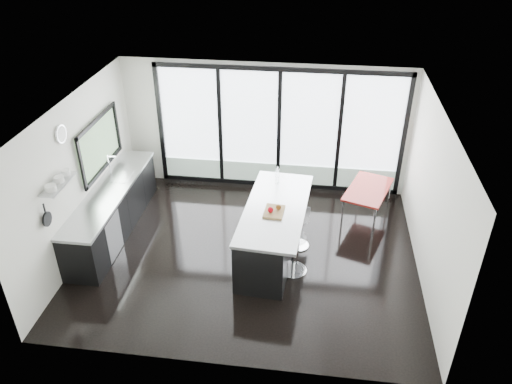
# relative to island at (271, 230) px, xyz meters

# --- Properties ---
(floor) EXTENTS (6.00, 5.00, 0.00)m
(floor) POSITION_rel_island_xyz_m (-0.39, -0.09, -0.51)
(floor) COLOR black
(floor) RESTS_ON ground
(ceiling) EXTENTS (6.00, 5.00, 0.00)m
(ceiling) POSITION_rel_island_xyz_m (-0.39, -0.09, 2.29)
(ceiling) COLOR white
(ceiling) RESTS_ON wall_back
(wall_back) EXTENTS (6.00, 0.09, 2.80)m
(wall_back) POSITION_rel_island_xyz_m (-0.12, 2.38, 0.76)
(wall_back) COLOR silver
(wall_back) RESTS_ON ground
(wall_front) EXTENTS (6.00, 0.00, 2.80)m
(wall_front) POSITION_rel_island_xyz_m (-0.39, -2.59, 0.89)
(wall_front) COLOR silver
(wall_front) RESTS_ON ground
(wall_left) EXTENTS (0.26, 5.00, 2.80)m
(wall_left) POSITION_rel_island_xyz_m (-3.36, 0.18, 1.05)
(wall_left) COLOR silver
(wall_left) RESTS_ON ground
(wall_right) EXTENTS (0.00, 5.00, 2.80)m
(wall_right) POSITION_rel_island_xyz_m (2.61, -0.09, 0.89)
(wall_right) COLOR silver
(wall_right) RESTS_ON ground
(counter_cabinets) EXTENTS (0.69, 3.24, 1.36)m
(counter_cabinets) POSITION_rel_island_xyz_m (-3.06, 0.31, -0.05)
(counter_cabinets) COLOR black
(counter_cabinets) RESTS_ON floor
(island) EXTENTS (1.20, 2.53, 1.31)m
(island) POSITION_rel_island_xyz_m (0.00, 0.00, 0.00)
(island) COLOR black
(island) RESTS_ON floor
(bar_stool_near) EXTENTS (0.59, 0.59, 0.75)m
(bar_stool_near) POSITION_rel_island_xyz_m (0.45, -0.45, -0.14)
(bar_stool_near) COLOR silver
(bar_stool_near) RESTS_ON floor
(bar_stool_far) EXTENTS (0.47, 0.47, 0.62)m
(bar_stool_far) POSITION_rel_island_xyz_m (0.50, 0.28, -0.20)
(bar_stool_far) COLOR silver
(bar_stool_far) RESTS_ON floor
(red_table) EXTENTS (1.09, 1.43, 0.68)m
(red_table) POSITION_rel_island_xyz_m (1.78, 1.41, -0.17)
(red_table) COLOR maroon
(red_table) RESTS_ON floor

